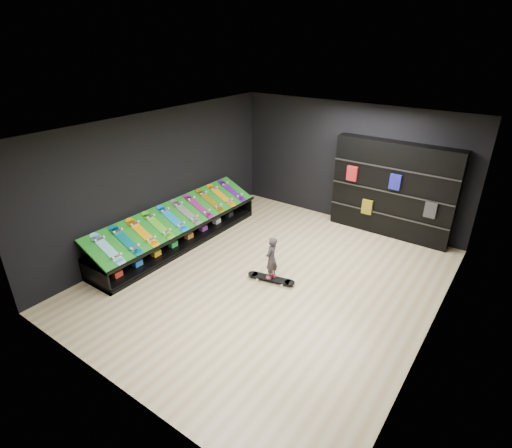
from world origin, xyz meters
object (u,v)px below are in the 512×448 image
Objects in this scene: back_shelving at (392,190)px; child at (271,266)px; floor_skateboard at (271,280)px; display_rack at (179,234)px.

child is (-1.14, -3.40, -0.78)m from back_shelving.
floor_skateboard is 1.84× the size of child.
floor_skateboard is at bearing -1.81° from display_rack.
back_shelving is 5.31× the size of child.
floor_skateboard is (-1.14, -3.40, -1.09)m from back_shelving.
back_shelving is 2.89× the size of floor_skateboard.
back_shelving reaches higher than display_rack.
display_rack is 2.63m from floor_skateboard.
display_rack is 2.62m from child.
floor_skateboard is (2.62, -0.08, -0.21)m from display_rack.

